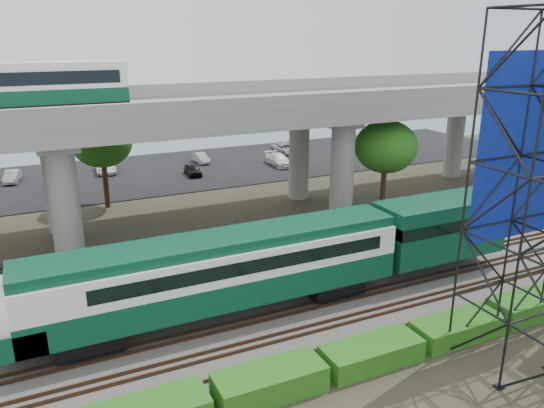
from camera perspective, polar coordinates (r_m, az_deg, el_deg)
ground at (r=27.72m, az=3.58°, el=-12.68°), size 140.00×140.00×0.00m
ballast_bed at (r=29.20m, az=1.66°, el=-10.73°), size 90.00×12.00×0.20m
service_road at (r=36.26m, az=-4.46°, el=-4.98°), size 90.00×5.00×0.08m
parking_lot at (r=57.79m, az=-12.89°, el=3.30°), size 90.00×18.00×0.08m
harbor_water at (r=78.97m, az=-16.52°, el=6.82°), size 140.00×40.00×0.03m
rail_tracks at (r=29.12m, az=1.67°, el=-10.42°), size 90.00×9.52×0.16m
commuter_train at (r=27.34m, az=-1.34°, el=-6.30°), size 29.30×3.06×4.30m
overpass at (r=38.85m, az=-8.84°, el=8.95°), size 80.00×12.00×12.40m
hedge_strip at (r=24.84m, az=10.69°, el=-15.42°), size 34.60×1.80×1.20m
trees at (r=38.60m, az=-14.22°, el=4.56°), size 40.94×16.94×7.69m
parked_cars at (r=57.31m, az=-11.72°, el=3.94°), size 36.92×9.64×1.31m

